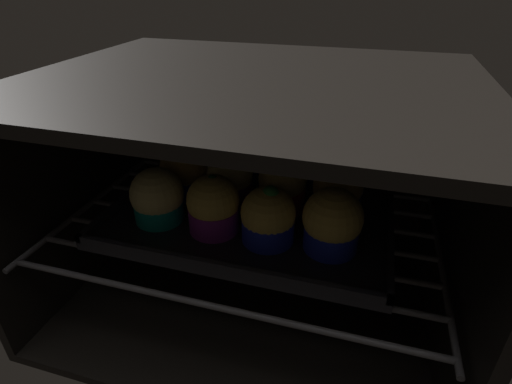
# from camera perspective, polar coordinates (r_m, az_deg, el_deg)

# --- Properties ---
(oven_cavity) EXTENTS (0.59, 0.47, 0.37)m
(oven_cavity) POSITION_cam_1_polar(r_m,az_deg,el_deg) (0.64, 0.66, 0.83)
(oven_cavity) COLOR black
(oven_cavity) RESTS_ON ground
(oven_rack) EXTENTS (0.55, 0.42, 0.01)m
(oven_rack) POSITION_cam_1_polar(r_m,az_deg,el_deg) (0.62, -0.43, -3.74)
(oven_rack) COLOR #4C494C
(oven_rack) RESTS_ON oven_cavity
(baking_tray) EXTENTS (0.41, 0.33, 0.02)m
(baking_tray) POSITION_cam_1_polar(r_m,az_deg,el_deg) (0.63, -0.00, -2.12)
(baking_tray) COLOR black
(baking_tray) RESTS_ON oven_rack
(muffin_row0_col0) EXTENTS (0.08, 0.08, 0.08)m
(muffin_row0_col0) POSITION_cam_1_polar(r_m,az_deg,el_deg) (0.59, -13.91, -0.81)
(muffin_row0_col0) COLOR #0C8C84
(muffin_row0_col0) RESTS_ON baking_tray
(muffin_row0_col1) EXTENTS (0.07, 0.07, 0.09)m
(muffin_row0_col1) POSITION_cam_1_polar(r_m,az_deg,el_deg) (0.55, -6.14, -2.01)
(muffin_row0_col1) COLOR #7A238C
(muffin_row0_col1) RESTS_ON baking_tray
(muffin_row0_col2) EXTENTS (0.07, 0.07, 0.08)m
(muffin_row0_col2) POSITION_cam_1_polar(r_m,az_deg,el_deg) (0.53, 1.75, -3.68)
(muffin_row0_col2) COLOR #1928B7
(muffin_row0_col2) RESTS_ON baking_tray
(muffin_row0_col3) EXTENTS (0.08, 0.08, 0.09)m
(muffin_row0_col3) POSITION_cam_1_polar(r_m,az_deg,el_deg) (0.52, 10.85, -4.33)
(muffin_row0_col3) COLOR #1928B7
(muffin_row0_col3) RESTS_ON baking_tray
(muffin_row1_col0) EXTENTS (0.08, 0.08, 0.09)m
(muffin_row1_col0) POSITION_cam_1_polar(r_m,az_deg,el_deg) (0.65, -10.17, 2.90)
(muffin_row1_col0) COLOR #1928B7
(muffin_row1_col0) RESTS_ON baking_tray
(muffin_row1_col1) EXTENTS (0.07, 0.07, 0.08)m
(muffin_row1_col1) POSITION_cam_1_polar(r_m,az_deg,el_deg) (0.62, -3.75, 1.80)
(muffin_row1_col1) COLOR #7A238C
(muffin_row1_col1) RESTS_ON baking_tray
(muffin_row1_col2) EXTENTS (0.07, 0.07, 0.09)m
(muffin_row1_col2) POSITION_cam_1_polar(r_m,az_deg,el_deg) (0.60, 3.80, 1.17)
(muffin_row1_col2) COLOR red
(muffin_row1_col2) RESTS_ON baking_tray
(muffin_row1_col3) EXTENTS (0.07, 0.07, 0.09)m
(muffin_row1_col3) POSITION_cam_1_polar(r_m,az_deg,el_deg) (0.59, 11.53, -0.06)
(muffin_row1_col3) COLOR #1928B7
(muffin_row1_col3) RESTS_ON baking_tray
(muffin_row2_col0) EXTENTS (0.07, 0.07, 0.08)m
(muffin_row2_col0) POSITION_cam_1_polar(r_m,az_deg,el_deg) (0.72, -7.59, 5.67)
(muffin_row2_col0) COLOR #1928B7
(muffin_row2_col0) RESTS_ON baking_tray
(muffin_row2_col1) EXTENTS (0.07, 0.07, 0.08)m
(muffin_row2_col1) POSITION_cam_1_polar(r_m,az_deg,el_deg) (0.69, -1.37, 4.67)
(muffin_row2_col1) COLOR #1928B7
(muffin_row2_col1) RESTS_ON baking_tray
(muffin_row2_col2) EXTENTS (0.07, 0.07, 0.09)m
(muffin_row2_col2) POSITION_cam_1_polar(r_m,az_deg,el_deg) (0.67, 5.49, 4.15)
(muffin_row2_col2) COLOR #1928B7
(muffin_row2_col2) RESTS_ON baking_tray
(muffin_row2_col3) EXTENTS (0.07, 0.07, 0.08)m
(muffin_row2_col3) POSITION_cam_1_polar(r_m,az_deg,el_deg) (0.66, 12.48, 3.09)
(muffin_row2_col3) COLOR silver
(muffin_row2_col3) RESTS_ON baking_tray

